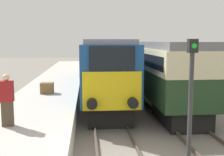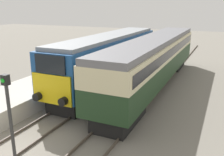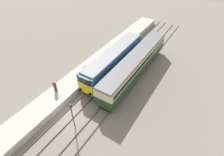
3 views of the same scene
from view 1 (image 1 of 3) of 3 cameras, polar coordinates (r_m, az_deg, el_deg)
The scene contains 8 objects.
platform_left at distance 16.47m, azimuth -12.94°, elevation -4.57°, with size 3.50×50.00×1.02m.
rails_near_track at distance 13.55m, azimuth -0.53°, elevation -8.93°, with size 1.51×60.00×0.14m.
rails_far_track at distance 14.22m, azimuth 13.41°, elevation -8.35°, with size 1.50×60.00×0.14m.
locomotive at distance 18.94m, azimuth -1.95°, elevation 2.44°, with size 2.70×15.05×3.99m.
passenger_carriage at distance 20.33m, azimuth 7.53°, elevation 3.06°, with size 2.75×18.28×3.87m.
person_on_platform at distance 10.16m, azimuth -20.57°, elevation -4.25°, with size 0.44×0.26×1.78m.
signal_post at distance 7.75m, azimuth 15.68°, elevation -4.31°, with size 0.24×0.28×3.96m.
luggage_crate at distance 15.95m, azimuth -13.05°, elevation -2.00°, with size 0.70×0.56×0.60m.
Camera 1 is at (-1.03, -7.96, 3.90)m, focal length 45.00 mm.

